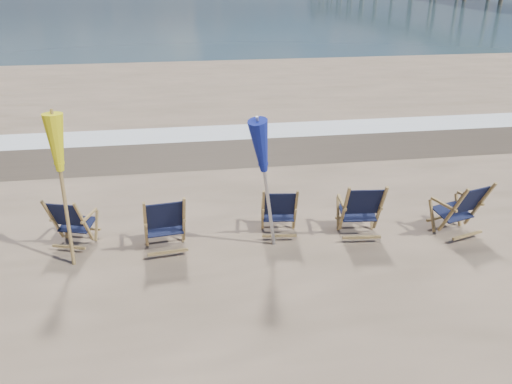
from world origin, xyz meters
TOP-DOWN VIEW (x-y plane):
  - surf_foam at (0.00, 8.30)m, footprint 200.00×1.40m
  - wet_sand_strip at (0.00, 6.80)m, footprint 200.00×2.60m
  - beach_chair_0 at (-2.82, 2.27)m, footprint 0.80×0.85m
  - beach_chair_1 at (-1.20, 1.98)m, footprint 0.78×0.86m
  - beach_chair_2 at (0.68, 2.17)m, footprint 0.72×0.79m
  - beach_chair_3 at (2.07, 1.91)m, footprint 0.77×0.85m
  - beach_chair_4 at (3.83, 1.82)m, footprint 0.87×0.93m
  - umbrella_yellow at (-2.95, 1.89)m, footprint 0.30×0.30m
  - umbrella_blue at (0.12, 1.81)m, footprint 0.30×0.30m

SIDE VIEW (x-z plane):
  - wet_sand_strip at x=0.00m, z-range 0.00..0.00m
  - surf_foam at x=0.00m, z-range 0.00..0.01m
  - beach_chair_0 at x=-2.82m, z-range 0.00..0.96m
  - beach_chair_2 at x=0.68m, z-range 0.00..0.99m
  - beach_chair_4 at x=3.83m, z-range 0.00..1.07m
  - beach_chair_1 at x=-1.20m, z-range 0.00..1.08m
  - beach_chair_3 at x=2.07m, z-range 0.00..1.09m
  - umbrella_blue at x=0.12m, z-range 0.63..2.96m
  - umbrella_yellow at x=-2.95m, z-range 0.66..3.06m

